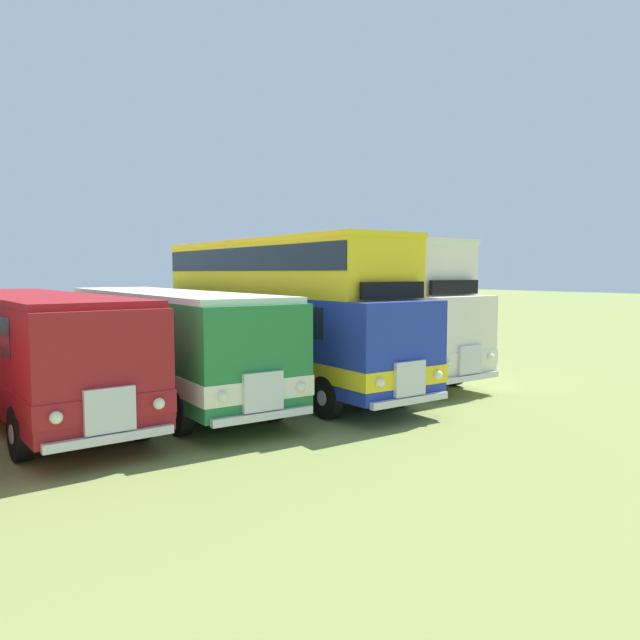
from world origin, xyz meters
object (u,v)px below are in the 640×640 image
Objects in this scene: bus_sixth_in_row at (164,335)px; bus_eighth_in_row at (350,303)px; bus_fifth_in_row at (35,344)px; bus_seventh_in_row at (277,307)px.

bus_eighth_in_row is at bearing 0.38° from bus_sixth_in_row.
bus_sixth_in_row is at bearing 0.17° from bus_fifth_in_row.
bus_sixth_in_row is (3.37, 0.01, 0.00)m from bus_fifth_in_row.
bus_fifth_in_row is 6.81m from bus_seventh_in_row.
bus_seventh_in_row is 1.11× the size of bus_eighth_in_row.
bus_fifth_in_row is 0.96× the size of bus_seventh_in_row.
bus_sixth_in_row is 6.78m from bus_eighth_in_row.
bus_seventh_in_row is at bearing -169.47° from bus_eighth_in_row.
bus_seventh_in_row is at bearing -4.84° from bus_fifth_in_row.
bus_sixth_in_row is 1.11× the size of bus_eighth_in_row.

